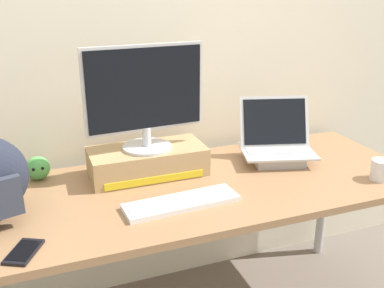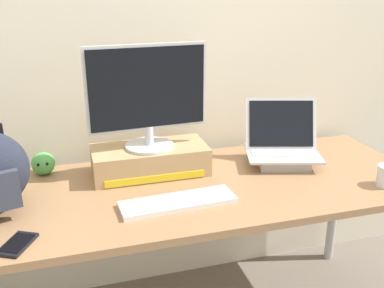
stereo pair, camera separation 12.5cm
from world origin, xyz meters
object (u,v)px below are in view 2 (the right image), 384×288
Objects in this scene: toner_box_yellow at (150,160)px; external_keyboard at (178,202)px; cell_phone at (17,244)px; plush_toy at (43,163)px; desktop_monitor at (148,96)px; open_laptop at (282,151)px.

toner_box_yellow reaches higher than external_keyboard.
toner_box_yellow is 0.68m from cell_phone.
desktop_monitor is at bearing -14.46° from plush_toy.
open_laptop is (0.60, -0.06, -0.00)m from toner_box_yellow.
cell_phone is (-1.12, -0.38, -0.05)m from open_laptop.
external_keyboard is at bearing -86.43° from desktop_monitor.
cell_phone is (-0.52, -0.44, -0.34)m from desktop_monitor.
plush_toy is (0.07, 0.56, 0.04)m from cell_phone.
desktop_monitor reaches higher than external_keyboard.
plush_toy is at bearing 134.95° from external_keyboard.
desktop_monitor is at bearing -169.54° from open_laptop.
desktop_monitor is 0.67m from open_laptop.
desktop_monitor reaches higher than cell_phone.
open_laptop is 0.62m from external_keyboard.
external_keyboard is (0.04, -0.32, -0.33)m from desktop_monitor.
desktop_monitor reaches higher than open_laptop.
plush_toy is at bearing -173.38° from open_laptop.
open_laptop is at bearing 46.35° from cell_phone.
external_keyboard is at bearing -82.56° from toner_box_yellow.
open_laptop is at bearing -9.45° from desktop_monitor.
toner_box_yellow is 0.61m from open_laptop.
plush_toy reaches higher than cell_phone.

